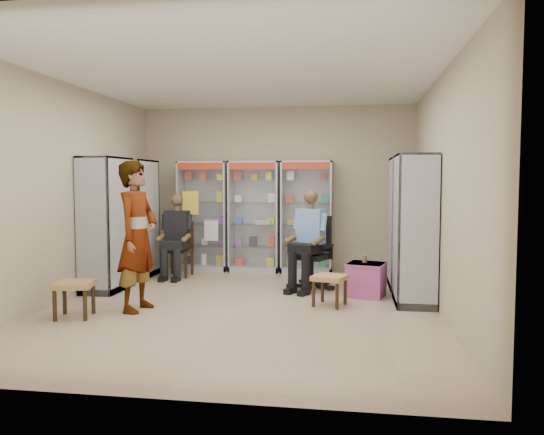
# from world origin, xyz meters

# --- Properties ---
(floor) EXTENTS (6.00, 6.00, 0.00)m
(floor) POSITION_xyz_m (0.00, 0.00, 0.00)
(floor) COLOR tan
(floor) RESTS_ON ground
(room_shell) EXTENTS (5.02, 6.02, 3.01)m
(room_shell) POSITION_xyz_m (0.00, 0.00, 1.97)
(room_shell) COLOR tan
(room_shell) RESTS_ON ground
(cabinet_back_left) EXTENTS (0.90, 0.50, 2.00)m
(cabinet_back_left) POSITION_xyz_m (-1.30, 2.73, 1.00)
(cabinet_back_left) COLOR silver
(cabinet_back_left) RESTS_ON floor
(cabinet_back_mid) EXTENTS (0.90, 0.50, 2.00)m
(cabinet_back_mid) POSITION_xyz_m (-0.35, 2.73, 1.00)
(cabinet_back_mid) COLOR #A7AAAF
(cabinet_back_mid) RESTS_ON floor
(cabinet_back_right) EXTENTS (0.90, 0.50, 2.00)m
(cabinet_back_right) POSITION_xyz_m (0.60, 2.73, 1.00)
(cabinet_back_right) COLOR #9DA0A3
(cabinet_back_right) RESTS_ON floor
(cabinet_right_far) EXTENTS (0.90, 0.50, 2.00)m
(cabinet_right_far) POSITION_xyz_m (2.23, 1.60, 1.00)
(cabinet_right_far) COLOR #A3A6AA
(cabinet_right_far) RESTS_ON floor
(cabinet_right_near) EXTENTS (0.90, 0.50, 2.00)m
(cabinet_right_near) POSITION_xyz_m (2.23, 0.50, 1.00)
(cabinet_right_near) COLOR #9DA0A4
(cabinet_right_near) RESTS_ON floor
(cabinet_left_far) EXTENTS (0.90, 0.50, 2.00)m
(cabinet_left_far) POSITION_xyz_m (-2.23, 1.80, 1.00)
(cabinet_left_far) COLOR #B1B4B8
(cabinet_left_far) RESTS_ON floor
(cabinet_left_near) EXTENTS (0.90, 0.50, 2.00)m
(cabinet_left_near) POSITION_xyz_m (-2.23, 0.70, 1.00)
(cabinet_left_near) COLOR #A9ABB0
(cabinet_left_near) RESTS_ON floor
(wooden_chair) EXTENTS (0.42, 0.42, 0.94)m
(wooden_chair) POSITION_xyz_m (-1.55, 2.00, 0.47)
(wooden_chair) COLOR #2F2112
(wooden_chair) RESTS_ON floor
(seated_customer) EXTENTS (0.44, 0.60, 1.34)m
(seated_customer) POSITION_xyz_m (-1.55, 1.95, 0.67)
(seated_customer) COLOR black
(seated_customer) RESTS_ON floor
(office_chair) EXTENTS (0.80, 0.80, 1.12)m
(office_chair) POSITION_xyz_m (0.80, 1.30, 0.56)
(office_chair) COLOR black
(office_chair) RESTS_ON floor
(seated_shopkeeper) EXTENTS (0.68, 0.78, 1.42)m
(seated_shopkeeper) POSITION_xyz_m (0.80, 1.25, 0.71)
(seated_shopkeeper) COLOR #6B9DD4
(seated_shopkeeper) RESTS_ON floor
(pink_trunk) EXTENTS (0.60, 0.59, 0.48)m
(pink_trunk) POSITION_xyz_m (1.61, 0.87, 0.24)
(pink_trunk) COLOR #9F3F69
(pink_trunk) RESTS_ON floor
(tea_glass) EXTENTS (0.07, 0.07, 0.11)m
(tea_glass) POSITION_xyz_m (1.59, 0.91, 0.53)
(tea_glass) COLOR #5D2B08
(tea_glass) RESTS_ON pink_trunk
(woven_stool_a) EXTENTS (0.51, 0.51, 0.41)m
(woven_stool_a) POSITION_xyz_m (1.12, 0.21, 0.20)
(woven_stool_a) COLOR tan
(woven_stool_a) RESTS_ON floor
(woven_stool_b) EXTENTS (0.52, 0.52, 0.44)m
(woven_stool_b) POSITION_xyz_m (-1.90, -0.86, 0.22)
(woven_stool_b) COLOR #B1894A
(woven_stool_b) RESTS_ON floor
(standing_man) EXTENTS (0.54, 0.75, 1.90)m
(standing_man) POSITION_xyz_m (-1.28, -0.40, 0.95)
(standing_man) COLOR gray
(standing_man) RESTS_ON floor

